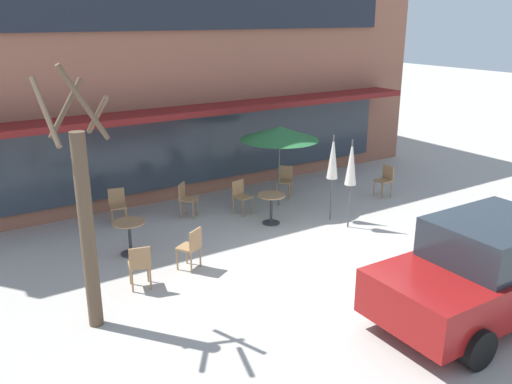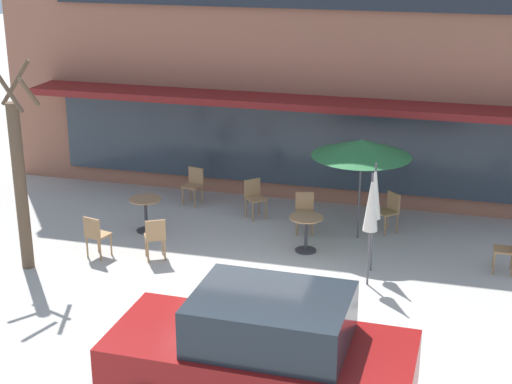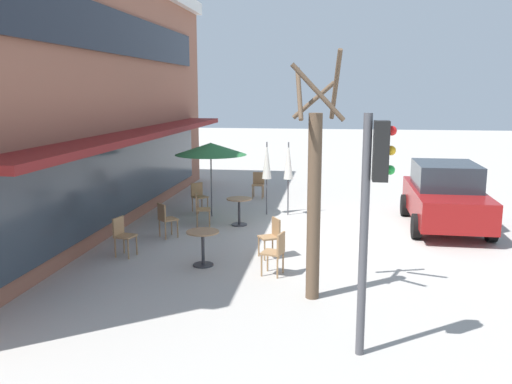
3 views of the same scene
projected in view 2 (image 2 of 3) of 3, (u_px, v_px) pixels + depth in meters
name	position (u px, v px, depth m)	size (l,w,h in m)	color
ground_plane	(246.00, 313.00, 13.70)	(80.00, 80.00, 0.00)	#ADA8A0
building_facade	(346.00, 32.00, 21.60)	(16.29, 9.10, 7.16)	#935B47
cafe_table_near_wall	(146.00, 209.00, 17.14)	(0.70, 0.70, 0.76)	#333338
cafe_table_streetside	(306.00, 228.00, 16.09)	(0.70, 0.70, 0.76)	#333338
patio_umbrella_green_folded	(375.00, 192.00, 14.83)	(0.28, 0.28, 2.20)	#4C4C51
patio_umbrella_cream_folded	(362.00, 148.00, 16.27)	(2.10, 2.10, 2.20)	#4C4C51
patio_umbrella_corner_open	(371.00, 203.00, 14.24)	(0.28, 0.28, 2.20)	#4C4C51
cafe_chair_0	(254.00, 196.00, 17.96)	(0.57, 0.57, 0.89)	#9E754C
cafe_chair_1	(305.00, 209.00, 17.10)	(0.48, 0.48, 0.89)	#9E754C
cafe_chair_2	(96.00, 234.00, 15.78)	(0.48, 0.48, 0.89)	#9E754C
cafe_chair_3	(389.00, 209.00, 17.11)	(0.57, 0.57, 0.89)	#9E754C
cafe_chair_4	(155.00, 236.00, 15.68)	(0.55, 0.55, 0.89)	#9E754C
cafe_chair_5	(194.00, 183.00, 18.82)	(0.47, 0.47, 0.89)	#9E754C
cafe_chair_6	(509.00, 248.00, 15.10)	(0.40, 0.40, 0.89)	#9E754C
parked_sedan	(263.00, 353.00, 10.73)	(4.22, 2.06, 1.76)	maroon
street_tree	(19.00, 175.00, 14.89)	(0.95, 0.93, 4.36)	brown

